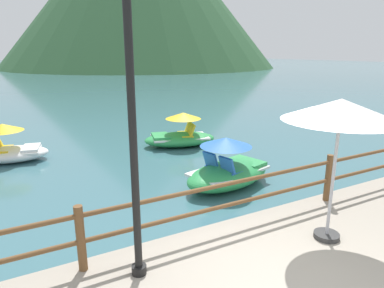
{
  "coord_description": "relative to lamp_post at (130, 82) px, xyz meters",
  "views": [
    {
      "loc": [
        -3.02,
        -2.76,
        3.3
      ],
      "look_at": [
        1.19,
        5.0,
        0.9
      ],
      "focal_mm": 32.11,
      "sensor_mm": 36.0,
      "label": 1
    }
  ],
  "objects": [
    {
      "name": "ground_plane",
      "position": [
        1.74,
        38.9,
        -2.96
      ],
      "size": [
        200.0,
        200.0,
        0.0
      ],
      "primitive_type": "plane",
      "color": "#3D6B75"
    },
    {
      "name": "dock_railing",
      "position": [
        1.74,
        0.45,
        -1.98
      ],
      "size": [
        23.92,
        0.12,
        0.95
      ],
      "color": "brown",
      "rests_on": "promenade_dock"
    },
    {
      "name": "pedal_boat_0",
      "position": [
        -1.4,
        7.69,
        -2.57
      ],
      "size": [
        2.41,
        1.66,
        1.19
      ],
      "color": "white",
      "rests_on": "ground"
    },
    {
      "name": "lamp_post",
      "position": [
        0.0,
        0.0,
        0.0
      ],
      "size": [
        0.28,
        0.28,
        4.26
      ],
      "color": "black",
      "rests_on": "promenade_dock"
    },
    {
      "name": "pedal_boat_1",
      "position": [
        3.4,
        2.85,
        -2.53
      ],
      "size": [
        2.83,
        1.95,
        1.27
      ],
      "color": "green",
      "rests_on": "ground"
    },
    {
      "name": "beach_umbrella",
      "position": [
        2.96,
        -0.56,
        -0.51
      ],
      "size": [
        1.7,
        1.7,
        2.24
      ],
      "color": "#B2B2B7",
      "rests_on": "promenade_dock"
    },
    {
      "name": "pedal_boat_3",
      "position": [
        4.02,
        6.82,
        -2.57
      ],
      "size": [
        2.79,
        1.93,
        1.2
      ],
      "color": "green",
      "rests_on": "ground"
    }
  ]
}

